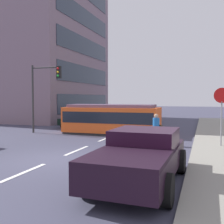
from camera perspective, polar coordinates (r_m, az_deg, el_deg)
ground_plane at (r=20.58m, az=2.52°, el=-4.02°), size 120.00×120.00×0.00m
lane_stripe_0 at (r=9.85m, az=-17.92°, el=-11.97°), size 0.16×2.40×0.01m
lane_stripe_1 at (r=13.18m, az=-7.37°, el=-8.03°), size 0.16×2.40×0.01m
lane_stripe_2 at (r=16.81m, az=-1.32°, el=-5.59°), size 0.16×2.40×0.01m
lane_stripe_3 at (r=24.60m, az=5.26°, el=-2.85°), size 0.16×2.40×0.01m
lane_stripe_4 at (r=30.44m, az=7.91°, el=-1.74°), size 0.16×2.40×0.01m
corner_building at (r=35.47m, az=-16.90°, el=11.79°), size 15.05×15.17×16.00m
streetcar_tram at (r=18.86m, az=-0.07°, el=-1.41°), size 6.57×2.59×2.05m
city_bus at (r=24.02m, az=3.11°, el=-0.42°), size 2.62×5.66×1.88m
pedestrian_crossing at (r=14.72m, az=9.28°, el=-3.18°), size 0.51×0.36×1.67m
pickup_truck_parked at (r=8.17m, az=6.10°, el=-9.22°), size 2.37×5.05×1.55m
parked_sedan_mid at (r=24.27m, az=-7.12°, el=-1.48°), size 1.95×4.51×1.19m
stop_sign at (r=14.47m, az=22.05°, el=1.49°), size 0.76×0.07×2.88m
traffic_light_mast at (r=19.77m, az=-14.16°, el=5.37°), size 2.34×0.33×4.83m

